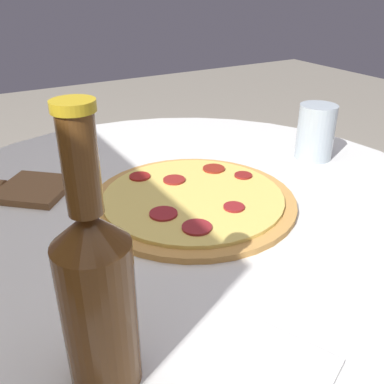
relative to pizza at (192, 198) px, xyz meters
name	(u,v)px	position (x,y,z in m)	size (l,w,h in m)	color
table	(184,296)	(0.00, 0.02, -0.20)	(0.98, 0.98, 0.70)	silver
pizza	(192,198)	(0.00, 0.00, 0.00)	(0.34, 0.34, 0.02)	#C68E47
beer_bottle	(97,293)	(-0.26, 0.25, 0.09)	(0.07, 0.07, 0.27)	#563314
pizza_paddle	(21,188)	(0.19, 0.24, 0.00)	(0.20, 0.21, 0.02)	brown
drinking_glass	(316,132)	(0.04, -0.32, 0.05)	(0.08, 0.08, 0.11)	#ADBCC6
napkin	(278,358)	(-0.33, 0.09, 0.00)	(0.13, 0.11, 0.01)	white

